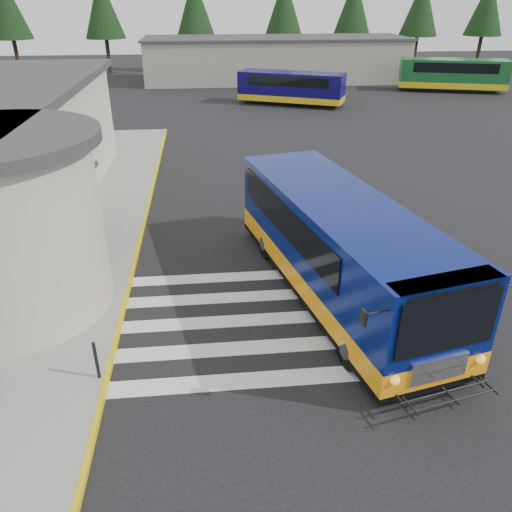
{
  "coord_description": "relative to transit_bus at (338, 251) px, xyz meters",
  "views": [
    {
      "loc": [
        -1.54,
        -12.0,
        7.87
      ],
      "look_at": [
        -0.36,
        -0.5,
        1.82
      ],
      "focal_mm": 35.0,
      "sensor_mm": 36.0,
      "label": 1
    }
  ],
  "objects": [
    {
      "name": "ground",
      "position": [
        -2.1,
        -0.39,
        -1.4
      ],
      "size": [
        140.0,
        140.0,
        0.0
      ],
      "primitive_type": "plane",
      "color": "black",
      "rests_on": "ground"
    },
    {
      "name": "curb_strip",
      "position": [
        -6.15,
        3.61,
        -1.32
      ],
      "size": [
        0.12,
        34.0,
        0.16
      ],
      "primitive_type": "cube",
      "color": "gold",
      "rests_on": "ground"
    },
    {
      "name": "crosswalk",
      "position": [
        -2.6,
        -1.19,
        -1.39
      ],
      "size": [
        8.0,
        5.35,
        0.01
      ],
      "color": "silver",
      "rests_on": "ground"
    },
    {
      "name": "depot_building",
      "position": [
        3.9,
        41.61,
        0.71
      ],
      "size": [
        26.4,
        8.4,
        4.2
      ],
      "color": "gray",
      "rests_on": "ground"
    },
    {
      "name": "tree_line",
      "position": [
        4.18,
        49.61,
        5.38
      ],
      "size": [
        58.4,
        4.4,
        10.0
      ],
      "color": "black",
      "rests_on": "ground"
    },
    {
      "name": "transit_bus",
      "position": [
        0.0,
        0.0,
        0.0
      ],
      "size": [
        5.18,
        10.65,
        2.92
      ],
      "rotation": [
        0.0,
        0.0,
        0.22
      ],
      "color": "#08155D",
      "rests_on": "ground"
    },
    {
      "name": "bollard",
      "position": [
        -6.3,
        -3.29,
        -0.76
      ],
      "size": [
        0.08,
        0.08,
        0.97
      ],
      "primitive_type": "cylinder",
      "color": "black",
      "rests_on": "sidewalk"
    },
    {
      "name": "far_bus_a",
      "position": [
        3.4,
        28.65,
        0.01
      ],
      "size": [
        8.58,
        5.7,
        2.16
      ],
      "rotation": [
        0.0,
        0.0,
        1.13
      ],
      "color": "#0D064C",
      "rests_on": "ground"
    },
    {
      "name": "far_bus_b",
      "position": [
        19.09,
        33.47,
        0.17
      ],
      "size": [
        9.71,
        5.23,
        2.41
      ],
      "rotation": [
        0.0,
        0.0,
        1.28
      ],
      "color": "#165425",
      "rests_on": "ground"
    }
  ]
}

